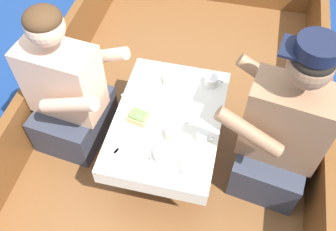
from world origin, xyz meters
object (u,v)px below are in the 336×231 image
person_port (68,94)px  coffee_cup_port (203,136)px  person_starboard (281,133)px  tin_can (171,134)px  coffee_cup_starboard (211,81)px  sandwich (139,117)px

person_port → coffee_cup_port: size_ratio=10.51×
person_starboard → tin_can: size_ratio=14.96×
person_port → tin_can: person_port is taller
coffee_cup_port → coffee_cup_starboard: size_ratio=0.85×
person_starboard → coffee_cup_port: (-0.38, -0.10, -0.01)m
coffee_cup_port → person_port: bearing=170.7°
person_port → coffee_cup_starboard: person_port is taller
person_starboard → coffee_cup_port: 0.39m
sandwich → coffee_cup_port: bearing=-7.4°
person_starboard → sandwich: 0.73m
coffee_cup_port → coffee_cup_starboard: 0.39m
person_port → coffee_cup_port: bearing=-2.4°
person_port → coffee_cup_port: (0.78, -0.13, 0.02)m
coffee_cup_starboard → tin_can: (-0.14, -0.41, -0.00)m
person_port → coffee_cup_port: person_port is taller
sandwich → person_starboard: bearing=4.5°
person_port → sandwich: bearing=-3.9°
coffee_cup_starboard → coffee_cup_port: bearing=-87.6°
sandwich → coffee_cup_starboard: 0.48m
person_starboard → coffee_cup_port: person_starboard is taller
sandwich → tin_can: (0.19, -0.06, -0.00)m
person_starboard → tin_can: 0.55m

